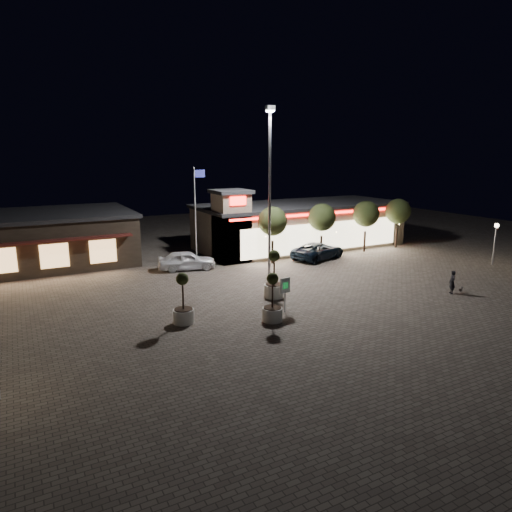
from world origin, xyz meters
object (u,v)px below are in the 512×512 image
pedestrian (452,282)px  valet_sign (285,288)px  pickup_truck (318,251)px  white_sedan (187,260)px  planter_mid (272,306)px  planter_left (183,308)px

pedestrian → valet_sign: 11.86m
pickup_truck → white_sedan: size_ratio=1.18×
pickup_truck → planter_mid: bearing=118.0°
planter_left → valet_sign: planter_left is taller
planter_left → valet_sign: 5.92m
pickup_truck → white_sedan: white_sedan is taller
pickup_truck → pedestrian: bearing=171.4°
pickup_truck → valet_sign: valet_sign is taller
pickup_truck → pedestrian: size_ratio=3.44×
pedestrian → planter_mid: 13.04m
planter_left → planter_mid: bearing=-24.1°
white_sedan → planter_left: bearing=172.9°
planter_mid → pedestrian: bearing=-5.3°
pedestrian → valet_sign: (-11.66, 2.04, 0.69)m
pedestrian → valet_sign: valet_sign is taller
white_sedan → pedestrian: (13.36, -14.20, 0.01)m
white_sedan → planter_left: 11.74m
valet_sign → pickup_truck: bearing=46.8°
white_sedan → planter_mid: (0.37, -13.00, 0.08)m
pickup_truck → planter_left: size_ratio=1.88×
pickup_truck → pedestrian: pedestrian is taller
planter_left → planter_mid: 4.88m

